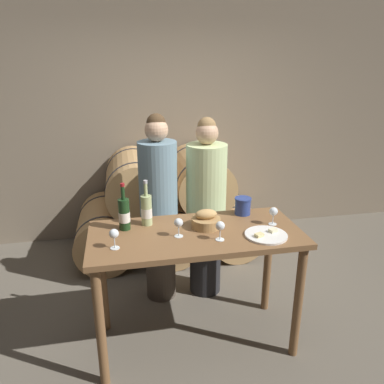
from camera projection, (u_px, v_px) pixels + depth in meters
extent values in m
plane|color=#665E51|center=(195.00, 340.00, 2.92)|extent=(10.00, 10.00, 0.00)
cube|color=gray|center=(159.00, 103.00, 4.33)|extent=(10.00, 0.12, 3.20)
cylinder|color=tan|center=(105.00, 232.00, 4.08)|extent=(0.60, 0.96, 0.60)
cylinder|color=#2D2D33|center=(105.00, 244.00, 3.80)|extent=(0.61, 0.02, 0.61)
cylinder|color=#2D2D33|center=(106.00, 220.00, 4.36)|extent=(0.61, 0.02, 0.61)
cylinder|color=tan|center=(168.00, 226.00, 4.21)|extent=(0.60, 0.96, 0.60)
cylinder|color=#2D2D33|center=(172.00, 238.00, 3.93)|extent=(0.61, 0.02, 0.61)
cylinder|color=#2D2D33|center=(165.00, 216.00, 4.49)|extent=(0.61, 0.02, 0.61)
cylinder|color=tan|center=(228.00, 221.00, 4.34)|extent=(0.60, 0.96, 0.60)
cylinder|color=#2D2D33|center=(236.00, 233.00, 4.05)|extent=(0.61, 0.02, 0.61)
cylinder|color=#2D2D33|center=(221.00, 212.00, 4.62)|extent=(0.61, 0.02, 0.61)
cylinder|color=tan|center=(135.00, 183.00, 3.97)|extent=(0.60, 0.96, 0.60)
cylinder|color=#2D2D33|center=(136.00, 192.00, 3.68)|extent=(0.61, 0.02, 0.61)
cylinder|color=#2D2D33|center=(133.00, 175.00, 4.25)|extent=(0.61, 0.02, 0.61)
cylinder|color=tan|center=(199.00, 179.00, 4.10)|extent=(0.60, 0.96, 0.60)
cylinder|color=#2D2D33|center=(205.00, 188.00, 3.81)|extent=(0.61, 0.02, 0.61)
cylinder|color=#2D2D33|center=(193.00, 171.00, 4.38)|extent=(0.61, 0.02, 0.61)
cylinder|color=brown|center=(100.00, 329.00, 2.39)|extent=(0.06, 0.06, 0.89)
cylinder|color=brown|center=(298.00, 303.00, 2.64)|extent=(0.06, 0.06, 0.89)
cylinder|color=brown|center=(103.00, 281.00, 2.91)|extent=(0.06, 0.06, 0.89)
cylinder|color=brown|center=(268.00, 263.00, 3.16)|extent=(0.06, 0.06, 0.89)
cube|color=brown|center=(196.00, 235.00, 2.62)|extent=(1.48, 0.68, 0.04)
cylinder|color=#4C4238|center=(160.00, 256.00, 3.36)|extent=(0.27, 0.27, 0.81)
cylinder|color=gray|center=(158.00, 179.00, 3.13)|extent=(0.32, 0.32, 0.64)
sphere|color=tan|center=(156.00, 130.00, 2.99)|extent=(0.19, 0.19, 0.19)
sphere|color=#47331E|center=(156.00, 123.00, 2.98)|extent=(0.16, 0.16, 0.16)
cylinder|color=#232326|center=(205.00, 252.00, 3.45)|extent=(0.29, 0.29, 0.78)
cylinder|color=beige|center=(206.00, 180.00, 3.21)|extent=(0.35, 0.35, 0.62)
sphere|color=tan|center=(207.00, 133.00, 3.08)|extent=(0.19, 0.19, 0.19)
sphere|color=olive|center=(207.00, 126.00, 3.07)|extent=(0.16, 0.16, 0.16)
cylinder|color=#193819|center=(124.00, 214.00, 2.62)|extent=(0.08, 0.08, 0.23)
cylinder|color=#193819|center=(123.00, 193.00, 2.57)|extent=(0.03, 0.03, 0.09)
cylinder|color=maroon|center=(122.00, 185.00, 2.55)|extent=(0.03, 0.03, 0.02)
cylinder|color=white|center=(124.00, 217.00, 2.63)|extent=(0.08, 0.08, 0.07)
cylinder|color=#ADBC7F|center=(147.00, 210.00, 2.70)|extent=(0.08, 0.08, 0.22)
cylinder|color=#ADBC7F|center=(146.00, 190.00, 2.65)|extent=(0.03, 0.03, 0.09)
cylinder|color=#B7B7BC|center=(145.00, 182.00, 2.63)|extent=(0.03, 0.03, 0.02)
cylinder|color=white|center=(147.00, 213.00, 2.71)|extent=(0.08, 0.08, 0.07)
cylinder|color=navy|center=(243.00, 206.00, 2.90)|extent=(0.12, 0.12, 0.13)
cylinder|color=navy|center=(243.00, 199.00, 2.88)|extent=(0.13, 0.13, 0.01)
cylinder|color=#A87F4C|center=(206.00, 223.00, 2.68)|extent=(0.21, 0.21, 0.07)
ellipsoid|color=tan|center=(206.00, 214.00, 2.66)|extent=(0.16, 0.09, 0.07)
cylinder|color=white|center=(266.00, 235.00, 2.55)|extent=(0.29, 0.29, 0.01)
cube|color=beige|center=(273.00, 230.00, 2.58)|extent=(0.07, 0.06, 0.02)
cube|color=beige|center=(259.00, 235.00, 2.51)|extent=(0.07, 0.06, 0.02)
cylinder|color=white|center=(115.00, 248.00, 2.39)|extent=(0.06, 0.06, 0.00)
cylinder|color=white|center=(115.00, 243.00, 2.37)|extent=(0.01, 0.01, 0.07)
sphere|color=white|center=(114.00, 234.00, 2.35)|extent=(0.06, 0.06, 0.06)
cylinder|color=white|center=(179.00, 236.00, 2.55)|extent=(0.06, 0.06, 0.00)
cylinder|color=white|center=(179.00, 231.00, 2.53)|extent=(0.01, 0.01, 0.07)
sphere|color=white|center=(179.00, 223.00, 2.51)|extent=(0.06, 0.06, 0.06)
cylinder|color=white|center=(220.00, 240.00, 2.50)|extent=(0.06, 0.06, 0.00)
cylinder|color=white|center=(220.00, 234.00, 2.49)|extent=(0.01, 0.01, 0.07)
sphere|color=white|center=(220.00, 226.00, 2.47)|extent=(0.06, 0.06, 0.06)
cylinder|color=white|center=(273.00, 224.00, 2.73)|extent=(0.06, 0.06, 0.00)
cylinder|color=white|center=(273.00, 219.00, 2.72)|extent=(0.01, 0.01, 0.07)
sphere|color=white|center=(274.00, 211.00, 2.70)|extent=(0.06, 0.06, 0.06)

